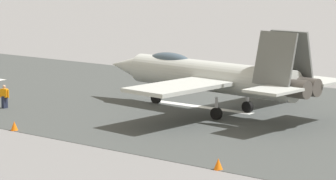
{
  "coord_description": "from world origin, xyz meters",
  "views": [
    {
      "loc": [
        -29.52,
        42.18,
        9.47
      ],
      "look_at": [
        -1.85,
        6.38,
        2.2
      ],
      "focal_mm": 82.55,
      "sensor_mm": 36.0,
      "label": 1
    }
  ],
  "objects": [
    {
      "name": "crew_person",
      "position": [
        10.45,
        8.46,
        0.8
      ],
      "size": [
        0.67,
        0.41,
        1.6
      ],
      "color": "#1E2338",
      "rests_on": "ground"
    },
    {
      "name": "ground_plane",
      "position": [
        0.0,
        0.0,
        0.0
      ],
      "size": [
        400.0,
        400.0,
        0.0
      ],
      "primitive_type": "plane",
      "color": "slate"
    },
    {
      "name": "fighter_jet",
      "position": [
        -1.27,
        1.18,
        2.46
      ],
      "size": [
        17.63,
        15.15,
        5.66
      ],
      "color": "#B3B8B4",
      "rests_on": "ground"
    },
    {
      "name": "runway_strip",
      "position": [
        -0.02,
        0.0,
        0.01
      ],
      "size": [
        240.0,
        26.0,
        0.02
      ],
      "color": "#3E4342",
      "rests_on": "ground"
    },
    {
      "name": "marker_cone_near",
      "position": [
        -9.82,
        12.83,
        0.28
      ],
      "size": [
        0.44,
        0.44,
        0.55
      ],
      "primitive_type": "cone",
      "color": "orange",
      "rests_on": "ground"
    },
    {
      "name": "marker_cone_mid",
      "position": [
        4.49,
        12.83,
        0.28
      ],
      "size": [
        0.44,
        0.44,
        0.55
      ],
      "primitive_type": "cone",
      "color": "orange",
      "rests_on": "ground"
    }
  ]
}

